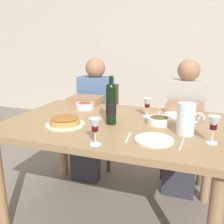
{
  "coord_description": "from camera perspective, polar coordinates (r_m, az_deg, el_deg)",
  "views": [
    {
      "loc": [
        0.53,
        -1.54,
        1.27
      ],
      "look_at": [
        -0.03,
        0.06,
        0.81
      ],
      "focal_mm": 39.11,
      "sensor_mm": 36.0,
      "label": 1
    }
  ],
  "objects": [
    {
      "name": "ground_plane",
      "position": [
        2.07,
        0.31,
        -22.78
      ],
      "size": [
        8.0,
        8.0,
        0.0
      ],
      "primitive_type": "plane",
      "color": "slate"
    },
    {
      "name": "back_wall",
      "position": [
        4.17,
        12.52,
        16.58
      ],
      "size": [
        8.0,
        0.1,
        2.8
      ],
      "primitive_type": "cube",
      "color": "beige",
      "rests_on": "ground"
    },
    {
      "name": "dining_table",
      "position": [
        1.74,
        0.34,
        -5.18
      ],
      "size": [
        1.5,
        1.0,
        0.76
      ],
      "color": "#9E7A51",
      "rests_on": "ground"
    },
    {
      "name": "wine_bottle",
      "position": [
        1.63,
        -0.1,
        2.0
      ],
      "size": [
        0.07,
        0.07,
        0.33
      ],
      "color": "black",
      "rests_on": "dining_table"
    },
    {
      "name": "water_pitcher",
      "position": [
        1.52,
        16.9,
        -1.93
      ],
      "size": [
        0.16,
        0.11,
        0.19
      ],
      "color": "silver",
      "rests_on": "dining_table"
    },
    {
      "name": "baked_tart",
      "position": [
        1.66,
        -10.91,
        -2.13
      ],
      "size": [
        0.26,
        0.26,
        0.06
      ],
      "color": "silver",
      "rests_on": "dining_table"
    },
    {
      "name": "salad_bowl",
      "position": [
        2.07,
        -6.41,
        1.58
      ],
      "size": [
        0.15,
        0.15,
        0.06
      ],
      "color": "silver",
      "rests_on": "dining_table"
    },
    {
      "name": "olive_bowl",
      "position": [
        1.69,
        10.95,
        -1.8
      ],
      "size": [
        0.17,
        0.17,
        0.05
      ],
      "color": "white",
      "rests_on": "dining_table"
    },
    {
      "name": "wine_glass_left_diner",
      "position": [
        1.29,
        -4.0,
        -3.36
      ],
      "size": [
        0.06,
        0.06,
        0.15
      ],
      "color": "silver",
      "rests_on": "dining_table"
    },
    {
      "name": "wine_glass_right_diner",
      "position": [
        1.41,
        22.67,
        -2.67
      ],
      "size": [
        0.07,
        0.07,
        0.15
      ],
      "color": "silver",
      "rests_on": "dining_table"
    },
    {
      "name": "wine_glass_centre",
      "position": [
        1.83,
        8.26,
        1.9
      ],
      "size": [
        0.07,
        0.07,
        0.14
      ],
      "color": "silver",
      "rests_on": "dining_table"
    },
    {
      "name": "dinner_plate_left_setting",
      "position": [
        1.39,
        9.82,
        -6.43
      ],
      "size": [
        0.22,
        0.22,
        0.01
      ],
      "primitive_type": "cylinder",
      "color": "silver",
      "rests_on": "dining_table"
    },
    {
      "name": "dinner_plate_right_setting",
      "position": [
        1.92,
        15.3,
        -0.68
      ],
      "size": [
        0.21,
        0.21,
        0.01
      ],
      "primitive_type": "cylinder",
      "color": "white",
      "rests_on": "dining_table"
    },
    {
      "name": "fork_left_setting",
      "position": [
        1.42,
        3.82,
        -5.9
      ],
      "size": [
        0.03,
        0.16,
        0.0
      ],
      "primitive_type": "cube",
      "rotation": [
        0.0,
        0.0,
        1.68
      ],
      "color": "silver",
      "rests_on": "dining_table"
    },
    {
      "name": "knife_left_setting",
      "position": [
        1.38,
        16.01,
        -7.17
      ],
      "size": [
        0.02,
        0.18,
        0.0
      ],
      "primitive_type": "cube",
      "rotation": [
        0.0,
        0.0,
        1.5
      ],
      "color": "silver",
      "rests_on": "dining_table"
    },
    {
      "name": "knife_right_setting",
      "position": [
        1.92,
        19.75,
        -1.16
      ],
      "size": [
        0.03,
        0.18,
        0.0
      ],
      "primitive_type": "cube",
      "rotation": [
        0.0,
        0.0,
        1.44
      ],
      "color": "silver",
      "rests_on": "dining_table"
    },
    {
      "name": "spoon_right_setting",
      "position": [
        1.94,
        10.87,
        -0.39
      ],
      "size": [
        0.02,
        0.16,
        0.0
      ],
      "primitive_type": "cube",
      "rotation": [
        0.0,
        0.0,
        1.56
      ],
      "color": "silver",
      "rests_on": "dining_table"
    },
    {
      "name": "chair_left",
      "position": [
        2.72,
        -2.79,
        -1.45
      ],
      "size": [
        0.42,
        0.42,
        0.87
      ],
      "rotation": [
        0.0,
        0.0,
        3.21
      ],
      "color": "brown",
      "rests_on": "ground"
    },
    {
      "name": "diner_left",
      "position": [
        2.47,
        -4.61,
        -0.29
      ],
      "size": [
        0.35,
        0.52,
        1.16
      ],
      "rotation": [
        0.0,
        0.0,
        3.21
      ],
      "color": "#4C6B93",
      "rests_on": "ground"
    },
    {
      "name": "chair_right",
      "position": [
        2.57,
        16.63,
        -3.06
      ],
      "size": [
        0.4,
        0.4,
        0.87
      ],
      "rotation": [
        0.0,
        0.0,
        3.14
      ],
      "color": "brown",
      "rests_on": "ground"
    },
    {
      "name": "diner_right",
      "position": [
        2.31,
        16.51,
        -1.99
      ],
      "size": [
        0.34,
        0.5,
        1.16
      ],
      "rotation": [
        0.0,
        0.0,
        3.14
      ],
      "color": "#B7B2A8",
      "rests_on": "ground"
    }
  ]
}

